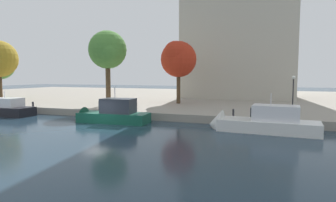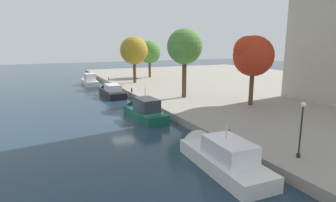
% 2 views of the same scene
% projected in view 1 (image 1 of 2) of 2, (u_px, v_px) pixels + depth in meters
% --- Properties ---
extents(ground_plane, '(220.00, 220.00, 0.00)m').
position_uv_depth(ground_plane, '(96.00, 126.00, 28.47)').
color(ground_plane, '#1E3342').
extents(dock_promenade, '(120.00, 55.00, 0.84)m').
position_uv_depth(dock_promenade, '(190.00, 98.00, 59.12)').
color(dock_promenade, gray).
rests_on(dock_promenade, ground_plane).
extents(motor_yacht_1, '(8.81, 2.93, 3.97)m').
position_uv_depth(motor_yacht_1, '(0.00, 110.00, 36.53)').
color(motor_yacht_1, black).
rests_on(motor_yacht_1, ground_plane).
extents(motor_yacht_2, '(8.71, 3.20, 4.83)m').
position_uv_depth(motor_yacht_2, '(109.00, 116.00, 30.99)').
color(motor_yacht_2, '#14513D').
rests_on(motor_yacht_2, ground_plane).
extents(motor_yacht_3, '(9.69, 3.38, 4.49)m').
position_uv_depth(motor_yacht_3, '(260.00, 124.00, 25.84)').
color(motor_yacht_3, silver).
rests_on(motor_yacht_3, ground_plane).
extents(mooring_bollard_0, '(0.29, 0.29, 0.71)m').
position_uv_depth(mooring_bollard_0, '(33.00, 104.00, 38.47)').
color(mooring_bollard_0, '#2D2D33').
rests_on(mooring_bollard_0, dock_promenade).
extents(mooring_bollard_2, '(0.22, 0.22, 0.76)m').
position_uv_depth(mooring_bollard_2, '(233.00, 112.00, 29.66)').
color(mooring_bollard_2, '#2D2D33').
rests_on(mooring_bollard_2, dock_promenade).
extents(lamp_post, '(0.35, 0.35, 4.13)m').
position_uv_depth(lamp_post, '(293.00, 93.00, 29.26)').
color(lamp_post, black).
rests_on(lamp_post, dock_promenade).
extents(tree_0, '(5.31, 5.31, 10.40)m').
position_uv_depth(tree_0, '(108.00, 51.00, 40.39)').
color(tree_0, '#4C3823').
rests_on(tree_0, dock_promenade).
extents(tree_2, '(5.31, 5.40, 9.20)m').
position_uv_depth(tree_2, '(178.00, 59.00, 42.70)').
color(tree_2, '#4C3823').
rests_on(tree_2, dock_promenade).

